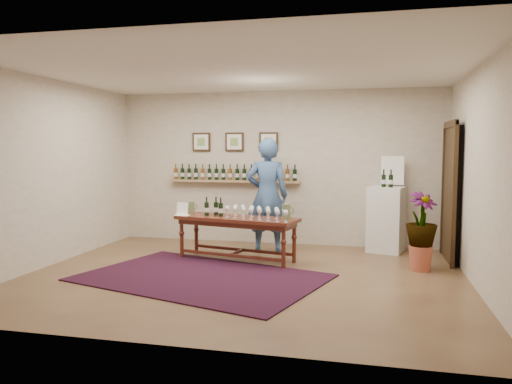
% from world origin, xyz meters
% --- Properties ---
extents(ground, '(6.00, 6.00, 0.00)m').
position_xyz_m(ground, '(0.00, 0.00, 0.00)').
color(ground, brown).
rests_on(ground, ground).
extents(room_shell, '(6.00, 6.00, 6.00)m').
position_xyz_m(room_shell, '(2.11, 1.86, 1.12)').
color(room_shell, beige).
rests_on(room_shell, ground).
extents(rug, '(3.64, 2.93, 0.02)m').
position_xyz_m(rug, '(-0.53, -0.21, 0.01)').
color(rug, '#450C15').
rests_on(rug, ground).
extents(tasting_table, '(2.03, 1.01, 0.69)m').
position_xyz_m(tasting_table, '(-0.35, 0.95, 0.58)').
color(tasting_table, '#4E2413').
rests_on(tasting_table, ground).
extents(table_glasses, '(1.40, 0.72, 0.19)m').
position_xyz_m(table_glasses, '(-0.02, 0.86, 0.78)').
color(table_glasses, silver).
rests_on(table_glasses, tasting_table).
extents(table_bottles, '(0.32, 0.21, 0.31)m').
position_xyz_m(table_bottles, '(-0.73, 1.03, 0.84)').
color(table_bottles, black).
rests_on(table_bottles, tasting_table).
extents(pitcher_left, '(0.13, 0.13, 0.20)m').
position_xyz_m(pitcher_left, '(-1.20, 1.21, 0.79)').
color(pitcher_left, '#5D6941').
rests_on(pitcher_left, tasting_table).
extents(pitcher_right, '(0.17, 0.17, 0.23)m').
position_xyz_m(pitcher_right, '(0.46, 0.85, 0.80)').
color(pitcher_right, '#5D6941').
rests_on(pitcher_right, tasting_table).
extents(menu_card, '(0.23, 0.17, 0.21)m').
position_xyz_m(menu_card, '(-1.25, 0.96, 0.79)').
color(menu_card, white).
rests_on(menu_card, tasting_table).
extents(display_pedestal, '(0.68, 0.68, 1.11)m').
position_xyz_m(display_pedestal, '(1.96, 2.17, 0.56)').
color(display_pedestal, white).
rests_on(display_pedestal, ground).
extents(pedestal_bottles, '(0.33, 0.17, 0.32)m').
position_xyz_m(pedestal_bottles, '(1.96, 2.08, 1.27)').
color(pedestal_bottles, black).
rests_on(pedestal_bottles, display_pedestal).
extents(info_sign, '(0.39, 0.12, 0.54)m').
position_xyz_m(info_sign, '(2.05, 2.34, 1.38)').
color(info_sign, white).
rests_on(info_sign, display_pedestal).
extents(potted_plant, '(0.73, 0.73, 0.98)m').
position_xyz_m(potted_plant, '(2.41, 0.90, 0.57)').
color(potted_plant, '#B1523B').
rests_on(potted_plant, ground).
extents(person, '(0.76, 0.55, 1.93)m').
position_xyz_m(person, '(-0.01, 1.69, 0.96)').
color(person, '#35517D').
rests_on(person, ground).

